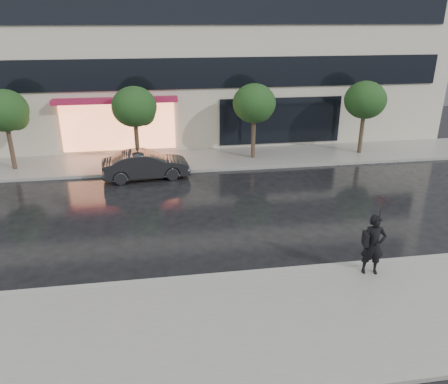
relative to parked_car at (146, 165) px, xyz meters
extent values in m
plane|color=black|center=(2.57, -7.95, -0.66)|extent=(120.00, 120.00, 0.00)
cube|color=slate|center=(2.57, -11.20, -0.60)|extent=(60.00, 4.50, 0.12)
cube|color=slate|center=(2.57, 2.30, -0.60)|extent=(60.00, 3.50, 0.12)
cube|color=gray|center=(2.57, -8.95, -0.59)|extent=(60.00, 0.25, 0.14)
cube|color=gray|center=(2.57, 0.55, -0.59)|extent=(60.00, 0.25, 0.14)
cube|color=black|center=(2.57, 3.99, 3.64)|extent=(28.00, 0.12, 1.60)
cube|color=black|center=(2.57, 3.99, 6.84)|extent=(28.00, 0.12, 1.60)
cube|color=#FF8C59|center=(-1.43, 3.97, 0.94)|extent=(6.00, 0.10, 2.60)
cube|color=maroon|center=(-1.43, 3.64, 2.39)|extent=(6.40, 0.70, 0.25)
cube|color=black|center=(7.57, 3.99, 0.94)|extent=(7.00, 0.10, 2.60)
cylinder|color=#33261C|center=(-6.43, 2.05, 0.44)|extent=(0.22, 0.22, 2.20)
ellipsoid|color=black|center=(-6.43, 2.05, 2.34)|extent=(2.20, 2.20, 1.98)
sphere|color=black|center=(-6.03, 2.25, 1.94)|extent=(1.20, 1.20, 1.20)
cylinder|color=#33261C|center=(-0.43, 2.05, 0.44)|extent=(0.22, 0.22, 2.20)
ellipsoid|color=black|center=(-0.43, 2.05, 2.34)|extent=(2.20, 2.20, 1.98)
sphere|color=black|center=(-0.03, 2.25, 1.94)|extent=(1.20, 1.20, 1.20)
cylinder|color=#33261C|center=(5.57, 2.05, 0.44)|extent=(0.22, 0.22, 2.20)
ellipsoid|color=black|center=(5.57, 2.05, 2.34)|extent=(2.20, 2.20, 1.98)
sphere|color=black|center=(5.97, 2.25, 1.94)|extent=(1.20, 1.20, 1.20)
cylinder|color=#33261C|center=(11.57, 2.05, 0.44)|extent=(0.22, 0.22, 2.20)
ellipsoid|color=black|center=(11.57, 2.05, 2.34)|extent=(2.20, 2.20, 1.98)
sphere|color=black|center=(11.97, 2.25, 1.94)|extent=(1.20, 1.20, 1.20)
imported|color=black|center=(0.00, 0.00, 0.00)|extent=(4.13, 1.81, 1.32)
imported|color=black|center=(6.58, -9.45, 0.37)|extent=(0.73, 0.55, 1.82)
imported|color=#3A0A0B|center=(6.64, -9.46, 1.49)|extent=(0.99, 1.00, 0.78)
cylinder|color=black|center=(6.64, -9.46, 1.04)|extent=(0.02, 0.02, 0.91)
cube|color=black|center=(6.31, -9.46, 0.59)|extent=(0.18, 0.36, 0.39)
camera|label=1|loc=(0.65, -19.69, 6.48)|focal=35.00mm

